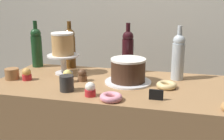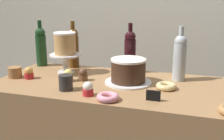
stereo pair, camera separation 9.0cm
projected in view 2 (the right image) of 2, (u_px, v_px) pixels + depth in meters
name	position (u px, v px, depth m)	size (l,w,h in m)	color
back_wall	(145.00, 6.00, 2.36)	(6.00, 0.05, 2.60)	#BCB7A8
cake_stand_pedestal	(66.00, 60.00, 1.83)	(0.21, 0.21, 0.13)	silver
white_layer_cake	(65.00, 43.00, 1.80)	(0.14, 0.14, 0.14)	tan
silver_serving_platter	(128.00, 82.00, 1.64)	(0.27, 0.27, 0.01)	white
chocolate_round_cake	(128.00, 70.00, 1.62)	(0.20, 0.20, 0.13)	#3D2619
wine_bottle_green	(41.00, 46.00, 2.01)	(0.08, 0.08, 0.33)	#193D1E
wine_bottle_dark_red	(130.00, 51.00, 1.84)	(0.08, 0.08, 0.33)	black
wine_bottle_amber	(73.00, 47.00, 1.96)	(0.08, 0.08, 0.33)	#5B3814
wine_bottle_clear	(180.00, 57.00, 1.66)	(0.08, 0.08, 0.33)	#B2BCC1
cupcake_chocolate	(83.00, 75.00, 1.68)	(0.06, 0.06, 0.07)	brown
cupcake_caramel	(29.00, 73.00, 1.72)	(0.06, 0.06, 0.07)	red
cupcake_vanilla	(88.00, 89.00, 1.43)	(0.06, 0.06, 0.07)	red
cupcake_lemon	(68.00, 75.00, 1.67)	(0.06, 0.06, 0.07)	brown
donut_pink	(108.00, 97.00, 1.37)	(0.11, 0.11, 0.03)	pink
donut_glazed	(166.00, 86.00, 1.54)	(0.11, 0.11, 0.03)	#E0C17F
cookie_stack	(15.00, 72.00, 1.74)	(0.08, 0.08, 0.07)	olive
price_sign_chalkboard	(153.00, 96.00, 1.36)	(0.07, 0.01, 0.05)	black
coffee_cup_ceramic	(66.00, 82.00, 1.51)	(0.08, 0.08, 0.08)	#282828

